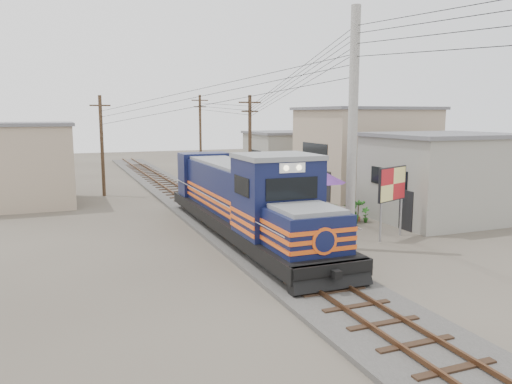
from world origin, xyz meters
name	(u,v)px	position (x,y,z in m)	size (l,w,h in m)	color
ground	(269,254)	(0.00, 0.00, 0.00)	(120.00, 120.00, 0.00)	#473F35
ballast	(203,210)	(0.00, 10.00, 0.08)	(3.60, 70.00, 0.16)	#595651
track	(203,207)	(0.00, 10.00, 0.26)	(1.15, 70.00, 0.12)	#51331E
locomotive	(244,201)	(0.00, 2.98, 1.76)	(3.00, 16.32, 4.05)	black
utility_pole_main	(352,131)	(3.50, -0.50, 5.00)	(0.40, 0.40, 10.00)	#9E9B93
wooden_pole_mid	(250,144)	(4.50, 14.00, 3.68)	(1.60, 0.24, 7.00)	#4C3826
wooden_pole_far	(200,133)	(4.80, 28.00, 3.93)	(1.60, 0.24, 7.50)	#4C3826
wooden_pole_left	(102,144)	(-5.00, 18.00, 3.68)	(1.60, 0.24, 7.00)	#4C3826
power_lines	(206,80)	(-0.14, 8.49, 7.56)	(9.65, 19.00, 3.30)	black
shophouse_front	(442,176)	(11.50, 3.00, 2.36)	(7.35, 6.30, 4.70)	gray
shophouse_mid	(364,151)	(12.50, 12.00, 3.11)	(8.40, 7.35, 6.20)	tan
shophouse_back	(286,155)	(11.00, 22.00, 2.11)	(6.30, 6.30, 4.20)	gray
shophouse_left	(22,164)	(-10.00, 16.00, 2.61)	(6.30, 6.30, 5.20)	tan
billboard	(392,186)	(6.28, 0.39, 2.46)	(2.04, 0.94, 3.34)	#99999E
market_umbrella	(325,178)	(5.76, 5.66, 2.24)	(3.02, 3.02, 2.55)	black
vendor	(351,205)	(6.49, 4.14, 0.94)	(0.69, 0.45, 1.89)	black
plant_nursery	(329,213)	(5.48, 4.64, 0.49)	(3.51, 3.40, 1.13)	#225C1A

